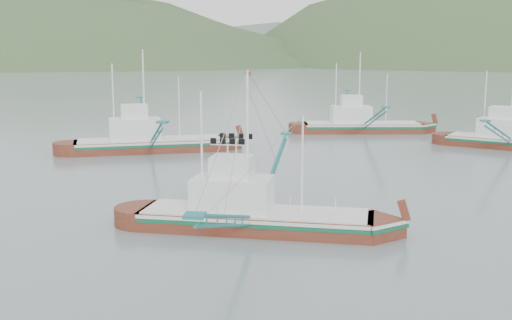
# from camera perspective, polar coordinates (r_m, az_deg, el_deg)

# --- Properties ---
(ground) EXTENTS (1200.00, 1200.00, 0.00)m
(ground) POSITION_cam_1_polar(r_m,az_deg,el_deg) (38.79, -0.98, -6.18)
(ground) COLOR slate
(ground) RESTS_ON ground
(main_boat) EXTENTS (14.20, 25.23, 10.23)m
(main_boat) POSITION_cam_1_polar(r_m,az_deg,el_deg) (38.32, -0.41, -4.12)
(main_boat) COLOR #592212
(main_boat) RESTS_ON ground
(bg_boat_far) EXTENTS (15.47, 27.22, 11.06)m
(bg_boat_far) POSITION_cam_1_polar(r_m,az_deg,el_deg) (83.97, 9.31, 3.58)
(bg_boat_far) COLOR #592212
(bg_boat_far) RESTS_ON ground
(bg_boat_left) EXTENTS (16.09, 27.31, 11.45)m
(bg_boat_left) POSITION_cam_1_polar(r_m,az_deg,el_deg) (68.31, -9.52, 2.62)
(bg_boat_left) COLOR #592212
(bg_boat_left) RESTS_ON ground
(headland_left) EXTENTS (448.00, 308.00, 210.00)m
(headland_left) POSITION_cam_1_polar(r_m,az_deg,el_deg) (437.99, -18.84, 7.98)
(headland_left) COLOR #36522A
(headland_left) RESTS_ON ground
(ridge_distant) EXTENTS (960.00, 400.00, 240.00)m
(ridge_distant) POSITION_cam_1_polar(r_m,az_deg,el_deg) (597.60, 8.83, 8.76)
(ridge_distant) COLOR slate
(ridge_distant) RESTS_ON ground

